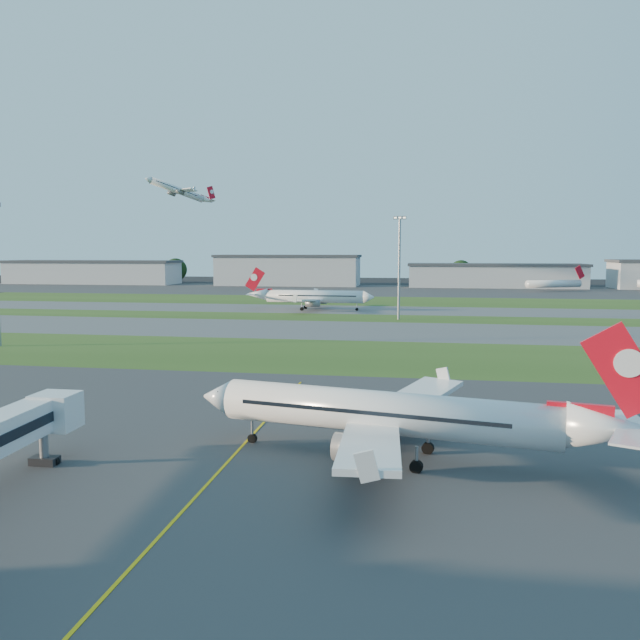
% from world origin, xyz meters
% --- Properties ---
extents(ground, '(700.00, 700.00, 0.00)m').
position_xyz_m(ground, '(0.00, 0.00, 0.00)').
color(ground, black).
rests_on(ground, ground).
extents(apron_near, '(300.00, 70.00, 0.01)m').
position_xyz_m(apron_near, '(0.00, 0.00, 0.01)').
color(apron_near, '#333335').
rests_on(apron_near, ground).
extents(grass_strip_a, '(300.00, 34.00, 0.01)m').
position_xyz_m(grass_strip_a, '(0.00, 52.00, 0.01)').
color(grass_strip_a, '#2F4C19').
rests_on(grass_strip_a, ground).
extents(taxiway_a, '(300.00, 32.00, 0.01)m').
position_xyz_m(taxiway_a, '(0.00, 85.00, 0.01)').
color(taxiway_a, '#515154').
rests_on(taxiway_a, ground).
extents(grass_strip_b, '(300.00, 18.00, 0.01)m').
position_xyz_m(grass_strip_b, '(0.00, 110.00, 0.01)').
color(grass_strip_b, '#2F4C19').
rests_on(grass_strip_b, ground).
extents(taxiway_b, '(300.00, 26.00, 0.01)m').
position_xyz_m(taxiway_b, '(0.00, 132.00, 0.01)').
color(taxiway_b, '#515154').
rests_on(taxiway_b, ground).
extents(grass_strip_c, '(300.00, 40.00, 0.01)m').
position_xyz_m(grass_strip_c, '(0.00, 165.00, 0.01)').
color(grass_strip_c, '#2F4C19').
rests_on(grass_strip_c, ground).
extents(apron_far, '(400.00, 80.00, 0.01)m').
position_xyz_m(apron_far, '(0.00, 225.00, 0.01)').
color(apron_far, '#333335').
rests_on(apron_far, ground).
extents(yellow_line, '(0.25, 60.00, 0.02)m').
position_xyz_m(yellow_line, '(5.00, 0.00, 0.00)').
color(yellow_line, gold).
rests_on(yellow_line, ground).
extents(airliner_parked, '(34.63, 29.10, 10.91)m').
position_xyz_m(airliner_parked, '(17.89, 1.43, 3.83)').
color(airliner_parked, white).
rests_on(airliner_parked, ground).
extents(airliner_taxiing, '(35.50, 30.12, 11.08)m').
position_xyz_m(airliner_taxiing, '(-10.40, 129.54, 3.89)').
color(airliner_taxiing, white).
rests_on(airliner_taxiing, ground).
extents(airliner_departing, '(21.65, 21.64, 9.06)m').
position_xyz_m(airliner_departing, '(-79.80, 200.72, 42.19)').
color(airliner_departing, white).
extents(mini_jet_near, '(26.58, 14.03, 9.48)m').
position_xyz_m(mini_jet_near, '(76.47, 228.74, 3.28)').
color(mini_jet_near, white).
rests_on(mini_jet_near, ground).
extents(light_mast_centre, '(3.20, 0.70, 25.80)m').
position_xyz_m(light_mast_centre, '(15.00, 108.00, 14.81)').
color(light_mast_centre, gray).
rests_on(light_mast_centre, ground).
extents(hangar_far_west, '(91.80, 23.00, 12.20)m').
position_xyz_m(hangar_far_west, '(-150.00, 255.00, 6.14)').
color(hangar_far_west, '#9B9EA2').
rests_on(hangar_far_west, ground).
extents(hangar_west, '(71.40, 23.00, 15.20)m').
position_xyz_m(hangar_west, '(-45.00, 255.00, 7.64)').
color(hangar_west, '#9B9EA2').
rests_on(hangar_west, ground).
extents(hangar_east, '(81.60, 23.00, 11.20)m').
position_xyz_m(hangar_east, '(55.00, 255.00, 5.64)').
color(hangar_east, '#9B9EA2').
rests_on(hangar_east, ground).
extents(tree_far_west, '(11.00, 11.00, 12.00)m').
position_xyz_m(tree_far_west, '(-190.00, 268.00, 6.49)').
color(tree_far_west, black).
rests_on(tree_far_west, ground).
extents(tree_west, '(12.10, 12.10, 13.20)m').
position_xyz_m(tree_west, '(-110.00, 270.00, 7.14)').
color(tree_west, black).
rests_on(tree_west, ground).
extents(tree_mid_west, '(9.90, 9.90, 10.80)m').
position_xyz_m(tree_mid_west, '(-20.00, 266.00, 5.84)').
color(tree_mid_west, black).
rests_on(tree_mid_west, ground).
extents(tree_mid_east, '(11.55, 11.55, 12.60)m').
position_xyz_m(tree_mid_east, '(40.00, 269.00, 6.81)').
color(tree_mid_east, black).
rests_on(tree_mid_east, ground).
extents(tree_east, '(10.45, 10.45, 11.40)m').
position_xyz_m(tree_east, '(115.00, 267.00, 6.16)').
color(tree_east, black).
rests_on(tree_east, ground).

